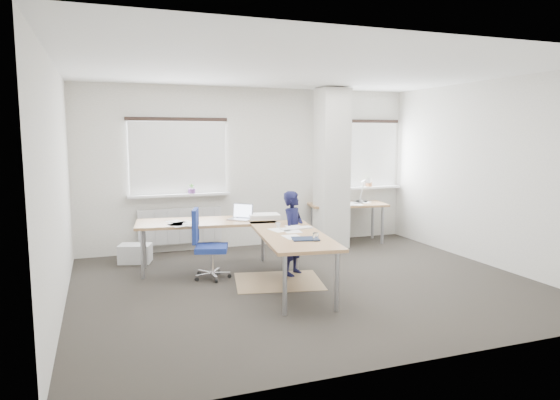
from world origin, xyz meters
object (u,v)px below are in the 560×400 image
object	(u,v)px
desk_main	(249,229)
desk_side	(347,206)
person	(293,233)
task_chair	(209,259)

from	to	relation	value
desk_main	desk_side	world-z (taller)	desk_side
desk_side	person	distance (m)	2.42
task_chair	person	bearing A→B (deg)	6.89
desk_main	person	distance (m)	0.65
person	desk_main	bearing A→B (deg)	133.01
task_chair	person	xyz separation A→B (m)	(1.17, -0.21, 0.33)
desk_main	person	xyz separation A→B (m)	(0.64, -0.04, -0.09)
desk_side	task_chair	xyz separation A→B (m)	(-2.90, -1.48, -0.41)
desk_main	desk_side	xyz separation A→B (m)	(2.37, 1.65, -0.01)
task_chair	desk_main	bearing A→B (deg)	-0.81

